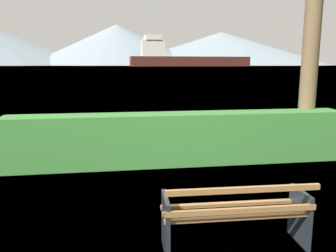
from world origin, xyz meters
TOP-DOWN VIEW (x-y plane):
  - ground_plane at (0.00, 0.00)m, footprint 1400.00×1400.00m
  - water_surface at (0.00, 306.18)m, footprint 620.00×620.00m
  - park_bench at (-0.00, -0.06)m, footprint 1.78×0.62m
  - hedge_row at (0.00, 3.53)m, footprint 7.52×0.71m
  - cargo_ship_large at (56.94, 300.26)m, footprint 109.94×22.07m
  - fishing_boat_near at (92.82, 155.15)m, footprint 3.72×3.97m
  - distant_hills at (-82.46, 583.38)m, footprint 823.00×412.36m

SIDE VIEW (x-z plane):
  - ground_plane at x=0.00m, z-range 0.00..0.00m
  - water_surface at x=0.00m, z-range 0.00..0.00m
  - park_bench at x=0.00m, z-range -0.01..0.86m
  - hedge_row at x=0.00m, z-range 0.00..1.14m
  - fishing_boat_near at x=92.82m, z-range -0.31..1.75m
  - cargo_ship_large at x=56.94m, z-range -5.93..20.97m
  - distant_hills at x=-82.46m, z-range -5.24..77.54m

